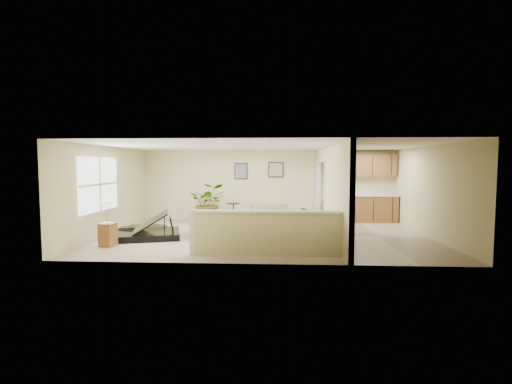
# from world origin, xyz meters

# --- Properties ---
(floor) EXTENTS (9.00, 9.00, 0.00)m
(floor) POSITION_xyz_m (0.00, 0.00, 0.00)
(floor) COLOR tan
(floor) RESTS_ON ground
(back_wall) EXTENTS (9.00, 0.04, 2.50)m
(back_wall) POSITION_xyz_m (0.00, 3.00, 1.25)
(back_wall) COLOR beige
(back_wall) RESTS_ON floor
(front_wall) EXTENTS (9.00, 0.04, 2.50)m
(front_wall) POSITION_xyz_m (0.00, -3.00, 1.25)
(front_wall) COLOR beige
(front_wall) RESTS_ON floor
(left_wall) EXTENTS (0.04, 6.00, 2.50)m
(left_wall) POSITION_xyz_m (-4.50, 0.00, 1.25)
(left_wall) COLOR beige
(left_wall) RESTS_ON floor
(right_wall) EXTENTS (0.04, 6.00, 2.50)m
(right_wall) POSITION_xyz_m (4.50, 0.00, 1.25)
(right_wall) COLOR beige
(right_wall) RESTS_ON floor
(ceiling) EXTENTS (9.00, 6.00, 0.04)m
(ceiling) POSITION_xyz_m (0.00, 0.00, 2.50)
(ceiling) COLOR white
(ceiling) RESTS_ON back_wall
(kitchen_vinyl) EXTENTS (2.70, 6.00, 0.01)m
(kitchen_vinyl) POSITION_xyz_m (3.15, 0.00, 0.00)
(kitchen_vinyl) COLOR #9B8E69
(kitchen_vinyl) RESTS_ON floor
(interior_partition) EXTENTS (0.18, 5.99, 2.50)m
(interior_partition) POSITION_xyz_m (1.80, 0.25, 1.22)
(interior_partition) COLOR beige
(interior_partition) RESTS_ON floor
(pony_half_wall) EXTENTS (3.42, 0.22, 1.00)m
(pony_half_wall) POSITION_xyz_m (0.08, -2.30, 0.52)
(pony_half_wall) COLOR beige
(pony_half_wall) RESTS_ON floor
(left_window) EXTENTS (0.05, 2.15, 1.45)m
(left_window) POSITION_xyz_m (-4.49, -0.50, 1.45)
(left_window) COLOR white
(left_window) RESTS_ON left_wall
(wall_art_left) EXTENTS (0.48, 0.04, 0.58)m
(wall_art_left) POSITION_xyz_m (-0.95, 2.97, 1.75)
(wall_art_left) COLOR #382514
(wall_art_left) RESTS_ON back_wall
(wall_mirror) EXTENTS (0.55, 0.04, 0.55)m
(wall_mirror) POSITION_xyz_m (0.30, 2.97, 1.80)
(wall_mirror) COLOR #382514
(wall_mirror) RESTS_ON back_wall
(kitchen_cabinets) EXTENTS (2.36, 0.65, 2.33)m
(kitchen_cabinets) POSITION_xyz_m (3.19, 2.73, 0.87)
(kitchen_cabinets) COLOR brown
(kitchen_cabinets) RESTS_ON floor
(piano) EXTENTS (2.27, 2.26, 1.58)m
(piano) POSITION_xyz_m (-3.21, -0.32, 0.66)
(piano) COLOR black
(piano) RESTS_ON floor
(piano_bench) EXTENTS (0.49, 0.87, 0.56)m
(piano_bench) POSITION_xyz_m (-1.70, -0.22, 0.28)
(piano_bench) COLOR black
(piano_bench) RESTS_ON floor
(loveseat) EXTENTS (1.59, 1.19, 0.77)m
(loveseat) POSITION_xyz_m (0.18, 2.62, 0.29)
(loveseat) COLOR tan
(loveseat) RESTS_ON floor
(accent_table) EXTENTS (0.46, 0.46, 0.66)m
(accent_table) POSITION_xyz_m (-1.16, 2.36, 0.42)
(accent_table) COLOR black
(accent_table) RESTS_ON floor
(palm_plant) EXTENTS (1.32, 1.18, 1.35)m
(palm_plant) POSITION_xyz_m (-2.01, 2.34, 0.66)
(palm_plant) COLOR black
(palm_plant) RESTS_ON floor
(small_plant) EXTENTS (0.32, 0.32, 0.51)m
(small_plant) POSITION_xyz_m (1.24, 2.28, 0.22)
(small_plant) COLOR black
(small_plant) RESTS_ON floor
(lamp_stand) EXTENTS (0.39, 0.39, 1.12)m
(lamp_stand) POSITION_xyz_m (-3.77, -1.57, 0.47)
(lamp_stand) COLOR brown
(lamp_stand) RESTS_ON floor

